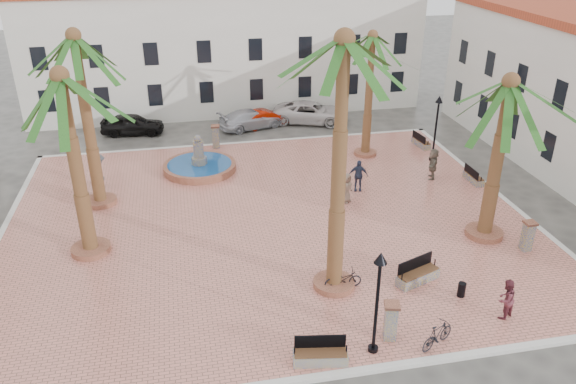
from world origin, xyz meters
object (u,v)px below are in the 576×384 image
fountain (200,165)px  bench_e (473,178)px  palm_e (507,103)px  bollard_e (528,235)px  lamppost_e (437,117)px  pedestrian_east (433,164)px  palm_nw (77,56)px  pedestrian_fountain_b (358,175)px  pedestrian_north (100,171)px  car_black (132,124)px  bench_se (418,275)px  bicycle_b (437,335)px  palm_s (343,69)px  car_silver (251,119)px  palm_sw (64,99)px  bollard_n (216,136)px  bicycle_a (343,279)px  cyclist_b (506,299)px  lamppost_s (378,286)px  palm_ne (372,49)px  pedestrian_fountain_a (347,188)px  cyclist_a (334,265)px  bollard_se (391,321)px  litter_bin (462,290)px  car_white (311,112)px  bench_ne (421,142)px  bench_s (320,356)px  car_red (265,118)px

fountain → bench_e: (15.45, -4.76, -0.06)m
palm_e → bollard_e: 6.19m
lamppost_e → pedestrian_east: (-1.17, -2.51, -1.91)m
palm_nw → pedestrian_fountain_b: 15.67m
palm_nw → pedestrian_north: size_ratio=4.71×
car_black → bench_se: bearing=-141.8°
bicycle_b → pedestrian_fountain_b: pedestrian_fountain_b is taller
palm_s → car_silver: bearing=91.7°
palm_sw → bicycle_b: 17.07m
bollard_n → bench_e: bearing=-30.3°
bicycle_a → cyclist_b: (5.49, -3.03, 0.42)m
lamppost_s → pedestrian_east: size_ratio=2.22×
palm_ne → pedestrian_fountain_a: size_ratio=4.83×
lamppost_e → pedestrian_east: size_ratio=2.27×
palm_s → cyclist_a: 8.16m
palm_s → palm_ne: size_ratio=1.33×
lamppost_s → cyclist_a: 4.56m
bicycle_b → pedestrian_east: pedestrian_east is taller
bench_se → cyclist_a: bearing=150.1°
lamppost_s → bicycle_b: 3.25m
bollard_se → litter_bin: (3.75, 1.82, -0.49)m
pedestrian_east → car_silver: size_ratio=0.39×
bicycle_b → car_white: car_white is taller
palm_ne → bench_ne: palm_ne is taller
palm_s → car_white: 22.72m
palm_ne → bench_s: 20.29m
car_red → car_white: bearing=-104.8°
bench_s → car_black: (-7.39, 24.96, 0.31)m
cyclist_a → pedestrian_north: pedestrian_north is taller
bench_s → lamppost_s: (1.98, 0.20, 2.49)m
cyclist_b → pedestrian_east: bearing=-127.5°
pedestrian_north → pedestrian_east: bearing=-114.4°
bench_ne → palm_sw: bearing=107.8°
car_silver → palm_s: bearing=164.7°
palm_nw → palm_ne: (16.09, 3.78, -1.14)m
palm_sw → bench_s: (8.55, -8.99, -6.96)m
lamppost_e → car_white: bearing=122.6°
palm_nw → litter_bin: (15.11, -11.40, -7.57)m
lamppost_e → car_white: 10.87m
lamppost_e → bollard_se: 17.60m
palm_e → bench_ne: bearing=81.4°
palm_s → pedestrian_east: (8.52, 9.23, -8.18)m
bench_se → bench_s: bearing=-164.9°
bench_ne → car_silver: car_silver is taller
palm_e → pedestrian_north: bearing=153.4°
palm_e → car_silver: 20.73m
pedestrian_fountain_a → fountain: bearing=100.1°
palm_e → car_black: bearing=133.5°
cyclist_b → car_silver: bearing=-100.0°
bench_s → litter_bin: 7.00m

